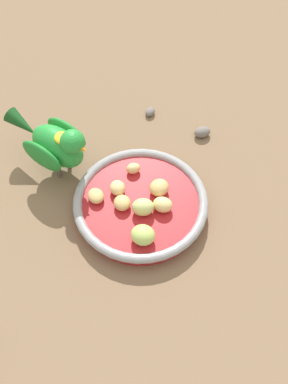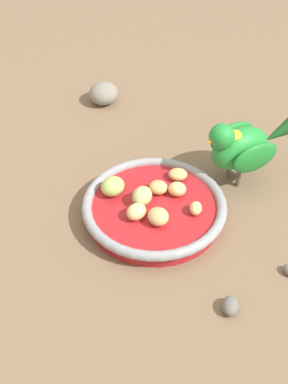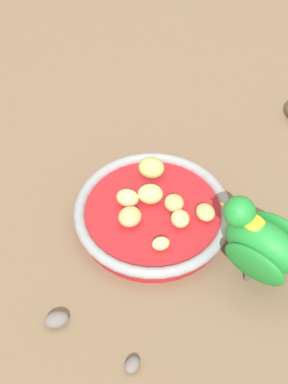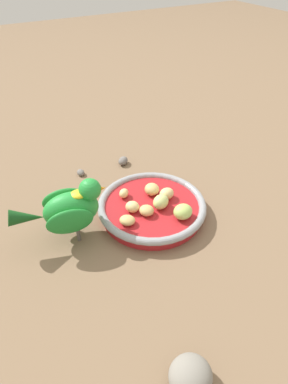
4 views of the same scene
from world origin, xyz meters
name	(u,v)px [view 3 (image 3 of 4)]	position (x,y,z in m)	size (l,w,h in m)	color
ground_plane	(138,230)	(0.00, 0.00, 0.00)	(4.00, 4.00, 0.00)	#7A6047
feeding_bowl	(153,214)	(0.01, 0.02, 0.02)	(0.23, 0.23, 0.03)	#AD1E23
apple_piece_0	(150,194)	(0.00, 0.04, 0.04)	(0.04, 0.03, 0.03)	#C6D17A
apple_piece_1	(128,198)	(-0.03, 0.02, 0.04)	(0.03, 0.03, 0.02)	#E5C67F
apple_piece_2	(174,203)	(0.04, 0.04, 0.03)	(0.03, 0.03, 0.02)	tan
apple_piece_3	(151,168)	(-0.02, 0.09, 0.04)	(0.04, 0.04, 0.03)	#B2CC66
apple_piece_4	(130,217)	(-0.01, -0.01, 0.04)	(0.03, 0.03, 0.02)	tan
apple_piece_5	(205,212)	(0.08, 0.05, 0.03)	(0.03, 0.03, 0.02)	tan
apple_piece_6	(161,244)	(0.05, -0.03, 0.03)	(0.02, 0.02, 0.02)	#E5C67F
apple_piece_7	(180,219)	(0.06, 0.02, 0.04)	(0.03, 0.03, 0.02)	#E5C67F
parrot	(265,244)	(0.18, 0.01, 0.07)	(0.18, 0.10, 0.13)	#59544C
pebble_0	(57,320)	(-0.02, -0.18, 0.01)	(0.03, 0.02, 0.02)	slate
pebble_1	(132,365)	(0.09, -0.19, 0.01)	(0.02, 0.02, 0.01)	slate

